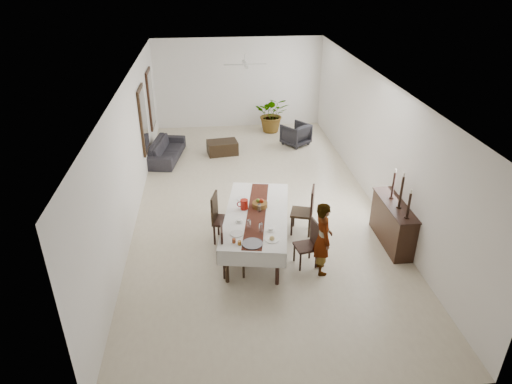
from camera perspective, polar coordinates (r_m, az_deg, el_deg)
name	(u,v)px	position (r m, az deg, el deg)	size (l,w,h in m)	color
floor	(256,202)	(11.89, 0.03, -1.26)	(6.00, 12.00, 0.00)	beige
ceiling	(256,79)	(10.71, 0.03, 13.90)	(6.00, 12.00, 0.02)	white
wall_back	(239,83)	(16.90, -2.19, 13.44)	(6.00, 0.02, 3.20)	white
wall_front	(306,318)	(6.11, 6.24, -15.34)	(6.00, 0.02, 3.20)	white
wall_left	(131,150)	(11.30, -15.33, 5.12)	(0.02, 12.00, 3.20)	white
wall_right	(375,140)	(11.88, 14.67, 6.30)	(0.02, 12.00, 3.20)	white
dining_table_top	(256,215)	(9.73, 0.06, -2.88)	(1.11, 2.67, 0.06)	black
table_leg_fl	(227,266)	(8.95, -3.66, -9.18)	(0.08, 0.08, 0.78)	black
table_leg_fr	(277,268)	(8.89, 2.69, -9.45)	(0.08, 0.08, 0.78)	black
table_leg_bl	(240,202)	(11.07, -2.02, -1.32)	(0.08, 0.08, 0.78)	black
table_leg_br	(280,204)	(11.02, 3.04, -1.48)	(0.08, 0.08, 0.78)	black
tablecloth_top	(256,214)	(9.71, 0.06, -2.71)	(1.31, 2.87, 0.01)	white
tablecloth_drape_left	(226,219)	(9.85, -3.72, -3.38)	(0.01, 2.87, 0.33)	silver
tablecloth_drape_right	(287,221)	(9.78, 3.87, -3.65)	(0.01, 2.87, 0.33)	white
tablecloth_drape_near	(251,260)	(8.61, -0.59, -8.44)	(1.31, 0.01, 0.33)	silver
tablecloth_drape_far	(260,189)	(11.04, 0.56, 0.31)	(1.31, 0.01, 0.33)	silver
table_runner	(256,213)	(9.71, 0.06, -2.66)	(0.39, 2.78, 0.00)	#582519
red_pitcher	(244,204)	(9.82, -1.49, -1.56)	(0.17, 0.17, 0.22)	#9A150B
pitcher_handle	(240,204)	(9.83, -2.04, -1.55)	(0.13, 0.13, 0.02)	maroon
wine_glass_near	(261,228)	(9.04, 0.60, -4.49)	(0.08, 0.08, 0.19)	white
wine_glass_mid	(249,224)	(9.14, -0.89, -4.07)	(0.08, 0.08, 0.19)	white
wine_glass_far	(259,208)	(9.71, 0.41, -2.04)	(0.08, 0.08, 0.19)	white
teacup_right	(271,229)	(9.11, 1.88, -4.68)	(0.10, 0.10, 0.07)	white
saucer_right	(271,230)	(9.12, 1.88, -4.82)	(0.17, 0.17, 0.01)	white
teacup_left	(239,221)	(9.38, -2.14, -3.62)	(0.10, 0.10, 0.07)	white
saucer_left	(239,222)	(9.40, -2.13, -3.76)	(0.17, 0.17, 0.01)	silver
plate_near_right	(272,240)	(8.84, 2.01, -5.98)	(0.27, 0.27, 0.02)	white
bread_near_right	(272,238)	(8.82, 2.01, -5.81)	(0.10, 0.10, 0.10)	#D9B66A
plate_near_left	(237,234)	(9.02, -2.42, -5.22)	(0.27, 0.27, 0.02)	silver
plate_far_left	(243,199)	(10.26, -1.69, -0.84)	(0.27, 0.27, 0.02)	white
serving_tray	(252,244)	(8.72, -0.46, -6.48)	(0.40, 0.40, 0.02)	#39383C
jam_jar_a	(239,243)	(8.69, -2.10, -6.37)	(0.07, 0.07, 0.08)	brown
jam_jar_b	(234,241)	(8.76, -2.78, -6.10)	(0.07, 0.07, 0.08)	maroon
fruit_basket	(260,205)	(9.92, 0.49, -1.60)	(0.33, 0.33, 0.11)	brown
fruit_red	(262,201)	(9.89, 0.69, -1.12)	(0.10, 0.10, 0.10)	#9B250F
fruit_green	(258,201)	(9.91, 0.25, -1.07)	(0.09, 0.09, 0.09)	olive
chair_right_near_seat	(306,247)	(9.43, 6.22, -6.80)	(0.42, 0.42, 0.05)	black
chair_right_near_leg_fl	(316,259)	(9.49, 7.52, -8.34)	(0.04, 0.04, 0.42)	black
chair_right_near_leg_fr	(310,250)	(9.75, 6.72, -7.21)	(0.04, 0.04, 0.42)	black
chair_right_near_leg_bl	(300,262)	(9.38, 5.56, -8.72)	(0.04, 0.04, 0.42)	black
chair_right_near_leg_br	(294,253)	(9.63, 4.81, -7.57)	(0.04, 0.04, 0.42)	black
chair_right_near_back	(315,233)	(9.33, 7.40, -5.14)	(0.42, 0.04, 0.54)	black
chair_right_far_seat	(302,213)	(10.45, 5.74, -2.58)	(0.49, 0.49, 0.06)	black
chair_right_far_leg_fl	(309,228)	(10.41, 6.65, -4.50)	(0.05, 0.05, 0.48)	black
chair_right_far_leg_fr	(311,219)	(10.75, 6.84, -3.39)	(0.05, 0.05, 0.48)	black
chair_right_far_leg_bl	(292,226)	(10.44, 4.47, -4.29)	(0.05, 0.05, 0.48)	black
chair_right_far_leg_br	(294,217)	(10.78, 4.73, -3.19)	(0.05, 0.05, 0.48)	black
chair_right_far_back	(312,201)	(10.28, 7.06, -1.09)	(0.49, 0.04, 0.62)	black
chair_left_near_seat	(233,252)	(9.13, -2.86, -7.53)	(0.47, 0.47, 0.05)	black
chair_left_near_leg_fl	(224,258)	(9.44, -4.04, -8.19)	(0.05, 0.05, 0.46)	black
chair_left_near_leg_fr	(224,269)	(9.13, -4.00, -9.60)	(0.05, 0.05, 0.46)	black
chair_left_near_leg_bl	(243,257)	(9.45, -1.69, -8.10)	(0.05, 0.05, 0.46)	black
chair_left_near_leg_br	(244,268)	(9.14, -1.56, -9.50)	(0.05, 0.05, 0.46)	black
chair_left_near_back	(222,239)	(8.95, -4.28, -5.91)	(0.47, 0.04, 0.60)	black
chair_left_far_seat	(225,221)	(10.12, -3.93, -3.62)	(0.48, 0.48, 0.06)	black
chair_left_far_leg_fl	(218,226)	(10.46, -4.72, -4.22)	(0.05, 0.05, 0.48)	black
chair_left_far_leg_fr	(214,235)	(10.14, -5.22, -5.39)	(0.05, 0.05, 0.48)	black
chair_left_far_leg_bl	(235,227)	(10.39, -2.59, -4.41)	(0.05, 0.05, 0.48)	black
chair_left_far_leg_br	(232,237)	(10.06, -3.01, -5.59)	(0.05, 0.05, 0.48)	black
chair_left_far_back	(214,207)	(10.00, -5.23, -1.90)	(0.48, 0.04, 0.62)	black
woman	(323,238)	(9.10, 8.35, -5.75)	(0.57, 0.37, 1.56)	#9B9FA4
sideboard_body	(393,224)	(10.47, 16.70, -3.87)	(0.43, 1.59, 0.96)	black
sideboard_top	(396,205)	(10.23, 17.07, -1.51)	(0.47, 1.66, 0.03)	black
candlestick_near_base	(407,217)	(9.75, 18.33, -3.01)	(0.11, 0.11, 0.03)	black
candlestick_near_shaft	(409,205)	(9.62, 18.57, -1.56)	(0.05, 0.05, 0.53)	black
candlestick_near_candle	(411,191)	(9.48, 18.85, 0.07)	(0.04, 0.04, 0.09)	white
candlestick_mid_base	(399,207)	(10.09, 17.42, -1.79)	(0.11, 0.11, 0.03)	black
candlestick_mid_shaft	(401,192)	(9.92, 17.71, 0.03)	(0.05, 0.05, 0.69)	black
candlestick_mid_candle	(404,175)	(9.76, 18.03, 2.05)	(0.04, 0.04, 0.09)	beige
candlestick_far_base	(391,197)	(10.43, 16.57, -0.65)	(0.11, 0.11, 0.03)	black
candlestick_far_shaft	(393,185)	(10.29, 16.79, 0.86)	(0.05, 0.05, 0.58)	black
candlestick_far_candle	(396,171)	(10.15, 17.05, 2.54)	(0.04, 0.04, 0.09)	white
sofa	(166,150)	(14.58, -11.13, 5.18)	(2.03, 0.79, 0.59)	#2C292E
armchair	(296,134)	(15.48, 4.99, 7.21)	(0.78, 0.80, 0.73)	#242227
coffee_table	(222,148)	(14.77, -4.22, 5.56)	(0.95, 0.63, 0.42)	black
potted_plant	(272,114)	(16.56, 2.07, 9.73)	(1.18, 1.02, 1.31)	#295B24
mirror_frame_near	(143,120)	(13.34, -13.91, 8.74)	(0.06, 1.05, 1.85)	black
mirror_glass_near	(145,120)	(13.34, -13.76, 8.75)	(0.01, 0.90, 1.70)	silver
mirror_frame_far	(151,99)	(15.33, -13.04, 11.27)	(0.06, 1.05, 1.85)	black
mirror_glass_far	(152,99)	(15.33, -12.91, 11.28)	(0.01, 0.90, 1.70)	silver
fan_rod	(245,57)	(13.65, -1.36, 16.47)	(0.04, 0.04, 0.20)	white
fan_hub	(245,64)	(13.69, -1.35, 15.65)	(0.16, 0.16, 0.08)	white
fan_blade_n	(244,62)	(14.03, -1.48, 15.94)	(0.10, 0.55, 0.01)	silver
fan_blade_s	(246,67)	(13.35, -1.22, 15.34)	(0.10, 0.55, 0.01)	white
fan_blade_e	(257,64)	(13.72, 0.16, 15.68)	(0.55, 0.10, 0.01)	silver
fan_blade_w	(233,65)	(13.66, -2.87, 15.60)	(0.55, 0.10, 0.01)	silver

